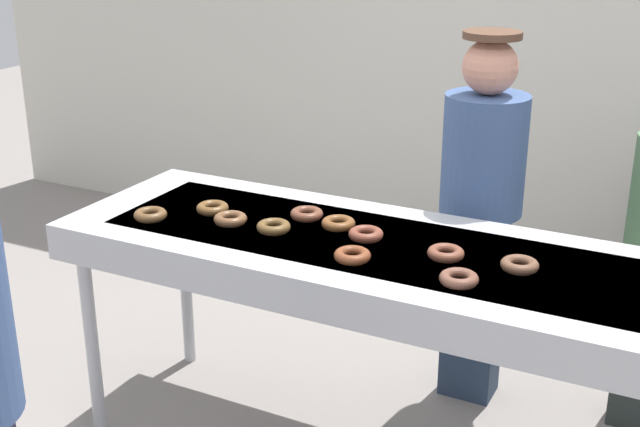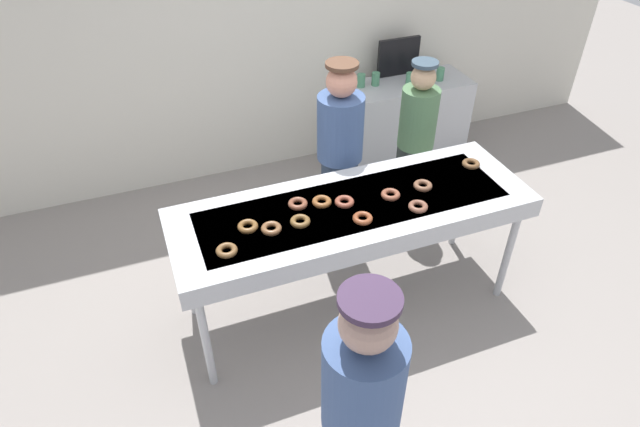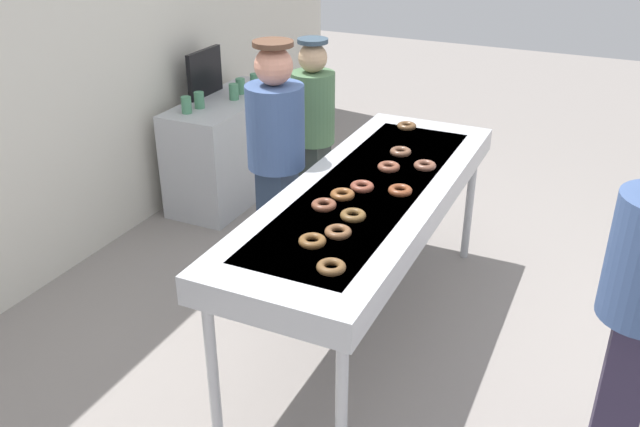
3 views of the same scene
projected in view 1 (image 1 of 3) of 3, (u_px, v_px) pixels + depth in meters
The scene contains 14 objects.
back_wall at pixel (534, 25), 4.80m from camera, with size 8.00×0.12×2.99m, color silver.
fryer_conveyor at pixel (377, 262), 3.15m from camera, with size 2.48×0.83×0.97m.
chocolate_donut_0 at pixel (338, 223), 3.27m from camera, with size 0.13×0.13×0.04m, color brown.
chocolate_donut_2 at pixel (212, 208), 3.43m from camera, with size 0.13×0.13×0.04m, color brown.
chocolate_donut_3 at pixel (446, 253), 2.99m from camera, with size 0.13×0.13×0.04m, color brown.
chocolate_donut_4 at pixel (519, 265), 2.89m from camera, with size 0.13×0.13×0.04m, color brown.
chocolate_donut_5 at pixel (352, 255), 2.97m from camera, with size 0.13×0.13×0.04m, color brown.
chocolate_donut_6 at pixel (366, 234), 3.16m from camera, with size 0.13×0.13×0.04m, color brown.
chocolate_donut_7 at pixel (274, 227), 3.23m from camera, with size 0.13×0.13×0.04m, color brown.
chocolate_donut_8 at pixel (150, 215), 3.36m from camera, with size 0.13×0.13×0.04m, color brown.
chocolate_donut_9 at pixel (307, 214), 3.37m from camera, with size 0.13×0.13×0.04m, color brown.
chocolate_donut_10 at pixel (459, 279), 2.79m from camera, with size 0.13×0.13×0.04m, color brown.
chocolate_donut_11 at pixel (230, 219), 3.31m from camera, with size 0.13×0.13×0.04m, color brown.
worker_baker at pixel (481, 196), 3.62m from camera, with size 0.36×0.36×1.67m.
Camera 1 is at (1.12, -2.68, 2.16)m, focal length 47.33 mm.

